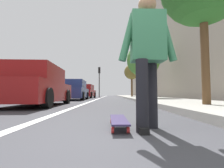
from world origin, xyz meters
TOP-DOWN VIEW (x-y plane):
  - ground_plane at (10.00, 0.00)m, footprint 80.00×80.00m
  - lane_stripe_white at (20.00, 1.06)m, footprint 52.00×0.16m
  - sidewalk_curb at (18.00, -3.11)m, footprint 52.00×3.20m
  - building_facade at (22.00, -5.93)m, footprint 40.00×1.20m
  - skateboard at (1.43, -0.22)m, footprint 0.84×0.21m
  - skater_person at (1.28, -0.56)m, footprint 0.46×0.72m
  - parked_car_near at (5.47, 2.67)m, footprint 4.26×2.00m
  - parked_car_mid at (11.77, 2.71)m, footprint 4.44×2.02m
  - parked_car_far at (17.98, 2.84)m, footprint 4.49×2.12m
  - traffic_light at (21.08, 1.46)m, footprint 0.33×0.28m
  - street_tree_mid at (12.37, -2.71)m, footprint 2.67×2.67m
  - street_tree_far at (19.87, -2.71)m, footprint 1.90×1.90m

SIDE VIEW (x-z plane):
  - ground_plane at x=10.00m, z-range 0.00..0.00m
  - lane_stripe_white at x=20.00m, z-range 0.00..0.01m
  - sidewalk_curb at x=18.00m, z-range 0.00..0.15m
  - skateboard at x=1.43m, z-range 0.04..0.15m
  - parked_car_mid at x=11.77m, z-range -0.03..1.43m
  - parked_car_near at x=5.47m, z-range -0.03..1.44m
  - parked_car_far at x=17.98m, z-range -0.02..1.47m
  - skater_person at x=1.28m, z-range 0.12..1.76m
  - traffic_light at x=21.08m, z-range 0.78..4.80m
  - street_tree_mid at x=12.37m, z-range 0.90..5.40m
  - street_tree_far at x=19.87m, z-range 1.10..5.28m
  - building_facade at x=22.00m, z-range 0.00..13.98m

